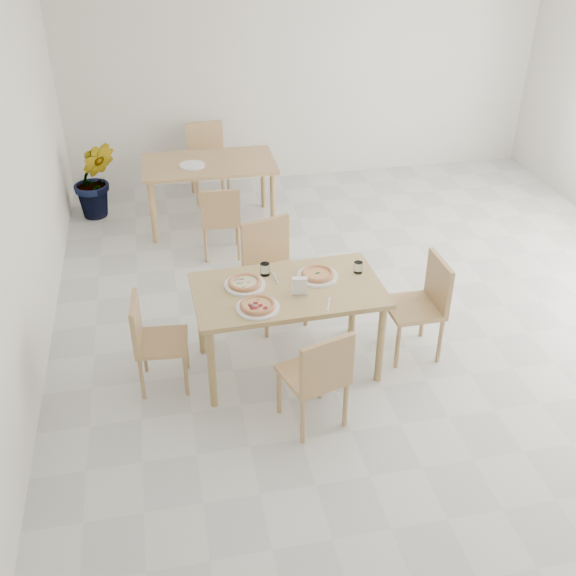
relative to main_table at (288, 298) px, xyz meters
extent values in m
plane|color=silver|center=(1.05, 0.46, -0.66)|extent=(7.00, 7.00, 0.00)
plane|color=silver|center=(1.05, 3.96, 0.74)|extent=(6.00, 0.00, 6.00)
plane|color=silver|center=(-1.95, 0.46, 0.74)|extent=(0.00, 7.00, 7.00)
cube|color=tan|center=(0.00, 0.00, 0.07)|extent=(1.48, 0.87, 0.04)
cylinder|color=tan|center=(-0.65, -0.36, -0.31)|extent=(0.06, 0.06, 0.71)
cylinder|color=tan|center=(0.67, -0.32, -0.31)|extent=(0.06, 0.06, 0.71)
cylinder|color=tan|center=(-0.67, 0.32, -0.31)|extent=(0.06, 0.06, 0.71)
cylinder|color=tan|center=(0.65, 0.36, -0.31)|extent=(0.06, 0.06, 0.71)
cube|color=tan|center=(0.04, -0.66, -0.24)|extent=(0.51, 0.51, 0.04)
cube|color=tan|center=(0.10, -0.84, -0.03)|extent=(0.41, 0.16, 0.39)
cylinder|color=tan|center=(0.16, -0.44, -0.46)|extent=(0.04, 0.04, 0.40)
cylinder|color=tan|center=(-0.18, -0.54, -0.46)|extent=(0.04, 0.04, 0.40)
cylinder|color=tan|center=(0.26, -0.78, -0.46)|extent=(0.04, 0.04, 0.40)
cylinder|color=tan|center=(-0.07, -0.88, -0.46)|extent=(0.04, 0.04, 0.40)
cube|color=tan|center=(0.03, 0.67, -0.20)|extent=(0.56, 0.56, 0.04)
cube|color=tan|center=(-0.02, 0.87, 0.04)|extent=(0.45, 0.17, 0.43)
cylinder|color=tan|center=(-0.10, 0.43, -0.44)|extent=(0.04, 0.04, 0.44)
cylinder|color=tan|center=(0.27, 0.54, -0.44)|extent=(0.04, 0.04, 0.44)
cylinder|color=tan|center=(-0.21, 0.81, -0.44)|extent=(0.04, 0.04, 0.44)
cylinder|color=tan|center=(0.17, 0.91, -0.44)|extent=(0.04, 0.04, 0.44)
cube|color=tan|center=(-0.99, -0.02, -0.27)|extent=(0.42, 0.42, 0.04)
cube|color=tan|center=(-1.17, -0.01, -0.06)|extent=(0.07, 0.39, 0.37)
cylinder|color=tan|center=(-0.84, -0.20, -0.47)|extent=(0.03, 0.03, 0.38)
cylinder|color=tan|center=(-0.81, 0.13, -0.47)|extent=(0.03, 0.03, 0.38)
cylinder|color=tan|center=(-1.17, -0.17, -0.47)|extent=(0.03, 0.03, 0.38)
cylinder|color=tan|center=(-1.14, 0.16, -0.47)|extent=(0.03, 0.03, 0.38)
cube|color=tan|center=(1.04, -0.01, -0.23)|extent=(0.43, 0.43, 0.04)
cube|color=tan|center=(1.24, -0.01, 0.00)|extent=(0.05, 0.43, 0.41)
cylinder|color=tan|center=(0.86, 0.17, -0.46)|extent=(0.04, 0.04, 0.42)
cylinder|color=tan|center=(0.86, -0.20, -0.46)|extent=(0.04, 0.04, 0.42)
cylinder|color=tan|center=(1.22, 0.17, -0.46)|extent=(0.04, 0.04, 0.42)
cylinder|color=tan|center=(1.23, -0.19, -0.46)|extent=(0.04, 0.04, 0.42)
cylinder|color=white|center=(0.26, 0.11, 0.09)|extent=(0.33, 0.33, 0.02)
cylinder|color=white|center=(-0.32, 0.10, 0.09)|extent=(0.32, 0.32, 0.02)
cylinder|color=white|center=(-0.27, -0.23, 0.09)|extent=(0.32, 0.32, 0.02)
cylinder|color=#E6A46C|center=(0.26, 0.11, 0.11)|extent=(0.30, 0.30, 0.01)
torus|color=#E6A46C|center=(0.26, 0.11, 0.12)|extent=(0.31, 0.31, 0.03)
cylinder|color=#C46022|center=(0.26, 0.11, 0.12)|extent=(0.23, 0.23, 0.01)
ellipsoid|color=#13561E|center=(0.26, 0.11, 0.13)|extent=(0.05, 0.03, 0.01)
cylinder|color=#E6A46C|center=(-0.32, 0.10, 0.11)|extent=(0.27, 0.27, 0.01)
torus|color=#E6A46C|center=(-0.32, 0.10, 0.12)|extent=(0.28, 0.28, 0.03)
cylinder|color=beige|center=(-0.32, 0.10, 0.12)|extent=(0.21, 0.21, 0.01)
cylinder|color=#E6A46C|center=(-0.27, -0.23, 0.11)|extent=(0.28, 0.28, 0.01)
torus|color=#E6A46C|center=(-0.27, -0.23, 0.12)|extent=(0.28, 0.28, 0.03)
cylinder|color=#C46022|center=(-0.27, -0.23, 0.12)|extent=(0.22, 0.22, 0.01)
cylinder|color=white|center=(0.59, 0.12, 0.13)|extent=(0.07, 0.07, 0.09)
cylinder|color=white|center=(-0.14, 0.23, 0.14)|extent=(0.08, 0.08, 0.10)
cube|color=silver|center=(0.07, -0.10, 0.09)|extent=(0.13, 0.08, 0.01)
cube|color=white|center=(0.07, -0.10, 0.16)|extent=(0.12, 0.07, 0.13)
cube|color=silver|center=(0.25, -0.28, 0.09)|extent=(0.07, 0.18, 0.01)
cube|color=silver|center=(-0.07, 0.16, 0.09)|extent=(0.03, 0.19, 0.01)
cube|color=tan|center=(-0.33, 2.74, 0.07)|extent=(1.46, 0.85, 0.04)
cylinder|color=tan|center=(-0.98, 2.41, -0.31)|extent=(0.06, 0.06, 0.71)
cylinder|color=tan|center=(0.32, 2.39, -0.31)|extent=(0.06, 0.06, 0.71)
cylinder|color=tan|center=(-0.97, 3.10, -0.31)|extent=(0.06, 0.06, 0.71)
cylinder|color=tan|center=(0.33, 3.08, -0.31)|extent=(0.06, 0.06, 0.71)
cube|color=tan|center=(-0.30, 2.02, -0.26)|extent=(0.43, 0.43, 0.04)
cube|color=tan|center=(-0.31, 1.84, -0.05)|extent=(0.40, 0.07, 0.38)
cylinder|color=tan|center=(-0.11, 2.17, -0.47)|extent=(0.03, 0.03, 0.38)
cylinder|color=tan|center=(-0.45, 2.20, -0.47)|extent=(0.03, 0.03, 0.38)
cylinder|color=tan|center=(-0.14, 1.84, -0.47)|extent=(0.03, 0.03, 0.38)
cylinder|color=tan|center=(-0.48, 1.86, -0.47)|extent=(0.03, 0.03, 0.38)
cube|color=tan|center=(-0.26, 3.48, -0.21)|extent=(0.48, 0.48, 0.04)
cube|color=tan|center=(-0.28, 3.68, 0.02)|extent=(0.45, 0.08, 0.42)
cylinder|color=tan|center=(-0.44, 3.28, -0.45)|extent=(0.04, 0.04, 0.43)
cylinder|color=tan|center=(-0.06, 3.31, -0.45)|extent=(0.04, 0.04, 0.43)
cylinder|color=tan|center=(-0.47, 3.66, -0.45)|extent=(0.04, 0.04, 0.43)
cylinder|color=tan|center=(-0.09, 3.69, -0.45)|extent=(0.04, 0.04, 0.43)
cylinder|color=white|center=(-0.51, 2.66, 0.09)|extent=(0.28, 0.28, 0.02)
imported|color=#1D5E1C|center=(-1.60, 3.22, -0.21)|extent=(0.52, 0.43, 0.91)
camera|label=1|loc=(-0.88, -4.29, 2.81)|focal=42.00mm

